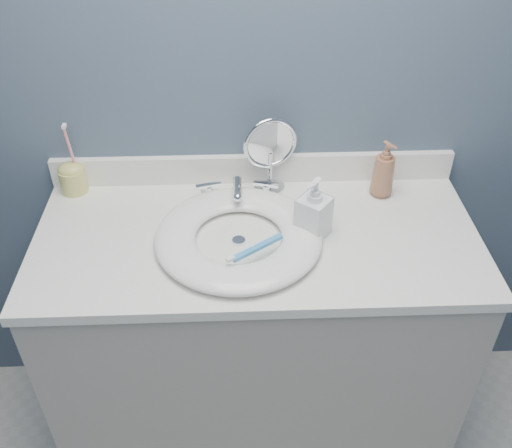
{
  "coord_description": "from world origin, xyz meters",
  "views": [
    {
      "loc": [
        -0.05,
        -0.23,
        1.87
      ],
      "look_at": [
        -0.0,
        0.94,
        0.94
      ],
      "focal_mm": 40.0,
      "sensor_mm": 36.0,
      "label": 1
    }
  ],
  "objects_px": {
    "soap_bottle_clear": "(314,208)",
    "toothbrush_holder": "(72,176)",
    "makeup_mirror": "(270,152)",
    "soap_bottle_amber": "(384,169)"
  },
  "relations": [
    {
      "from": "soap_bottle_clear",
      "to": "toothbrush_holder",
      "type": "height_order",
      "value": "toothbrush_holder"
    },
    {
      "from": "soap_bottle_clear",
      "to": "toothbrush_holder",
      "type": "bearing_deg",
      "value": -159.8
    },
    {
      "from": "makeup_mirror",
      "to": "soap_bottle_clear",
      "type": "relative_size",
      "value": 1.36
    },
    {
      "from": "makeup_mirror",
      "to": "toothbrush_holder",
      "type": "bearing_deg",
      "value": 164.94
    },
    {
      "from": "makeup_mirror",
      "to": "soap_bottle_clear",
      "type": "xyz_separation_m",
      "value": [
        0.1,
        -0.22,
        -0.04
      ]
    },
    {
      "from": "soap_bottle_clear",
      "to": "soap_bottle_amber",
      "type": "bearing_deg",
      "value": 77.31
    },
    {
      "from": "makeup_mirror",
      "to": "soap_bottle_amber",
      "type": "height_order",
      "value": "makeup_mirror"
    },
    {
      "from": "soap_bottle_amber",
      "to": "toothbrush_holder",
      "type": "height_order",
      "value": "toothbrush_holder"
    },
    {
      "from": "soap_bottle_amber",
      "to": "soap_bottle_clear",
      "type": "relative_size",
      "value": 1.01
    },
    {
      "from": "soap_bottle_amber",
      "to": "toothbrush_holder",
      "type": "bearing_deg",
      "value": 144.89
    }
  ]
}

